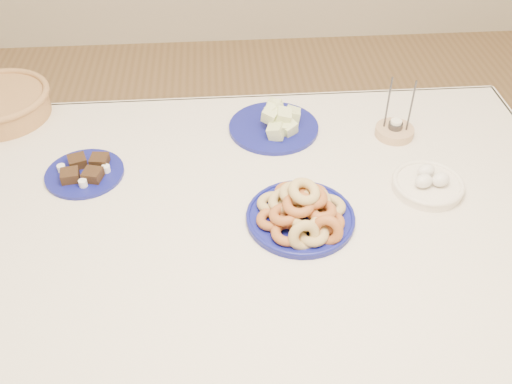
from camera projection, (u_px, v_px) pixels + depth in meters
ground at (255, 369)px, 1.96m from camera, size 5.00×5.00×0.00m
dining_table at (255, 237)px, 1.54m from camera, size 1.71×1.11×0.75m
donut_platter at (302, 212)px, 1.41m from camera, size 0.30×0.30×0.13m
melon_plate at (277, 123)px, 1.72m from camera, size 0.30×0.30×0.10m
brownie_plate at (85, 172)px, 1.57m from camera, size 0.24×0.24×0.04m
candle_holder at (395, 130)px, 1.70m from camera, size 0.15×0.15×0.19m
egg_bowl at (428, 184)px, 1.51m from camera, size 0.23×0.23×0.06m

